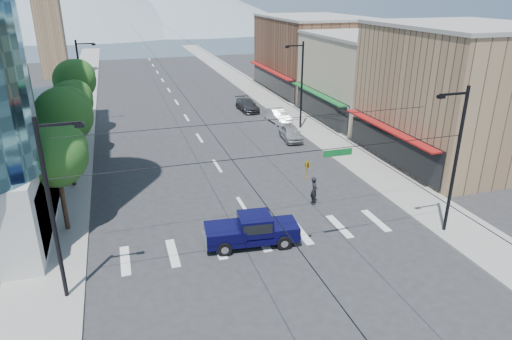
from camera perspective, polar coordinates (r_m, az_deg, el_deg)
The scene contains 20 objects.
ground at distance 26.29m, azimuth 2.00°, elevation -10.13°, with size 160.00×160.00×0.00m, color #28282B.
sidewalk_left at distance 62.72m, azimuth -21.16°, elevation 7.62°, with size 4.00×120.00×0.15m, color gray.
sidewalk_right at distance 65.53m, azimuth 0.43°, elevation 9.64°, with size 4.00×120.00×0.15m, color gray.
shop_near at distance 42.28m, azimuth 24.03°, elevation 8.49°, with size 12.00×14.00×11.00m, color #8C6B4C.
shop_mid at distance 53.57m, azimuth 14.17°, elevation 11.06°, with size 12.00×14.00×9.00m, color tan.
shop_far at distance 67.51m, azimuth 7.12°, elevation 14.08°, with size 12.00×18.00×10.00m, color brown.
clock_tower at distance 83.57m, azimuth -24.71°, elevation 17.72°, with size 4.80×4.80×20.40m.
mountain_right at distance 183.15m, azimuth -9.21°, elevation 20.03°, with size 90.00×90.00×18.00m, color gray.
tree_near at distance 28.76m, azimuth -23.53°, elevation 1.90°, with size 3.65×3.64×6.71m.
tree_midnear at distance 35.29m, azimuth -22.74°, elevation 6.50°, with size 4.09×4.09×7.52m.
tree_midfar at distance 42.22m, azimuth -21.97°, elevation 8.06°, with size 3.65×3.64×6.71m.
tree_far at distance 48.96m, azimuth -21.60°, elevation 10.55°, with size 4.09×4.09×7.52m.
signal_rig at distance 23.35m, azimuth 3.40°, elevation -1.59°, with size 21.80×0.20×9.00m.
lamp_pole_nw at distance 51.89m, azimuth -20.89°, elevation 10.47°, with size 2.00×0.25×9.00m.
lamp_pole_ne at distance 47.54m, azimuth 5.60°, elevation 10.85°, with size 2.00×0.25×9.00m.
pickup_truck at distance 26.48m, azimuth -0.60°, elevation -7.44°, with size 5.63×2.57×1.85m.
pedestrian at distance 31.53m, azimuth 7.28°, elevation -2.55°, with size 0.72×0.47×1.98m, color black.
parked_car_near at distance 44.85m, azimuth 4.36°, elevation 4.66°, with size 1.69×4.21×1.43m, color #A4A4A9.
parked_car_mid at distance 50.82m, azimuth 2.76°, elevation 6.77°, with size 1.55×4.45×1.47m, color silver.
parked_car_far at distance 55.78m, azimuth -1.10°, elevation 8.12°, with size 1.96×4.82×1.40m, color #323234.
Camera 1 is at (-7.48, -21.01, 13.91)m, focal length 32.00 mm.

